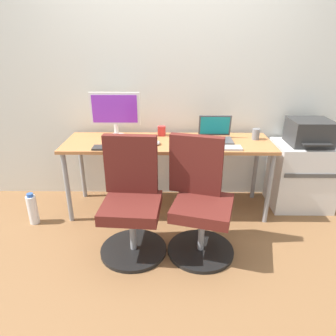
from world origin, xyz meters
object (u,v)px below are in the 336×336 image
(side_cabinet, at_px, (301,175))
(printer, at_px, (309,132))
(office_chair_right, at_px, (200,203))
(water_bottle_on_floor, at_px, (33,209))
(office_chair_left, at_px, (132,202))
(coffee_mug, at_px, (162,131))
(open_laptop, at_px, (215,134))
(desktop_monitor, at_px, (115,111))

(side_cabinet, bearing_deg, printer, -90.00)
(office_chair_right, xyz_separation_m, water_bottle_on_floor, (-1.53, 0.35, -0.28))
(printer, bearing_deg, office_chair_left, -155.95)
(water_bottle_on_floor, relative_size, coffee_mug, 3.37)
(side_cabinet, bearing_deg, coffee_mug, 175.71)
(office_chair_right, bearing_deg, office_chair_left, 179.78)
(coffee_mug, bearing_deg, open_laptop, -15.98)
(water_bottle_on_floor, height_order, coffee_mug, coffee_mug)
(printer, xyz_separation_m, desktop_monitor, (-1.87, 0.06, 0.18))
(office_chair_left, bearing_deg, side_cabinet, 24.08)
(office_chair_left, xyz_separation_m, water_bottle_on_floor, (-0.99, 0.35, -0.28))
(open_laptop, distance_m, coffee_mug, 0.54)
(coffee_mug, bearing_deg, desktop_monitor, -174.07)
(printer, relative_size, water_bottle_on_floor, 1.29)
(open_laptop, relative_size, coffee_mug, 3.37)
(printer, xyz_separation_m, coffee_mug, (-1.42, 0.11, -0.02))
(office_chair_right, bearing_deg, printer, 33.69)
(coffee_mug, bearing_deg, water_bottle_on_floor, -157.78)
(office_chair_left, distance_m, coffee_mug, 0.93)
(side_cabinet, xyz_separation_m, open_laptop, (-0.91, -0.04, 0.44))
(office_chair_left, height_order, open_laptop, open_laptop)
(printer, height_order, coffee_mug, printer)
(office_chair_left, distance_m, desktop_monitor, 0.99)
(water_bottle_on_floor, bearing_deg, open_laptop, 11.24)
(water_bottle_on_floor, xyz_separation_m, coffee_mug, (1.20, 0.49, 0.62))
(desktop_monitor, bearing_deg, open_laptop, -6.05)
(water_bottle_on_floor, height_order, open_laptop, open_laptop)
(printer, height_order, desktop_monitor, desktop_monitor)
(coffee_mug, bearing_deg, printer, -4.32)
(open_laptop, bearing_deg, office_chair_left, -136.65)
(side_cabinet, bearing_deg, open_laptop, -177.37)
(side_cabinet, bearing_deg, desktop_monitor, 178.15)
(office_chair_left, xyz_separation_m, desktop_monitor, (-0.23, 0.79, 0.55))
(side_cabinet, height_order, printer, printer)
(office_chair_left, distance_m, side_cabinet, 1.80)
(desktop_monitor, bearing_deg, printer, -1.88)
(office_chair_right, relative_size, open_laptop, 3.03)
(side_cabinet, distance_m, open_laptop, 1.01)
(water_bottle_on_floor, xyz_separation_m, open_laptop, (1.72, 0.34, 0.63))
(printer, distance_m, water_bottle_on_floor, 2.73)
(office_chair_left, bearing_deg, office_chair_right, -0.22)
(water_bottle_on_floor, bearing_deg, desktop_monitor, 30.49)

